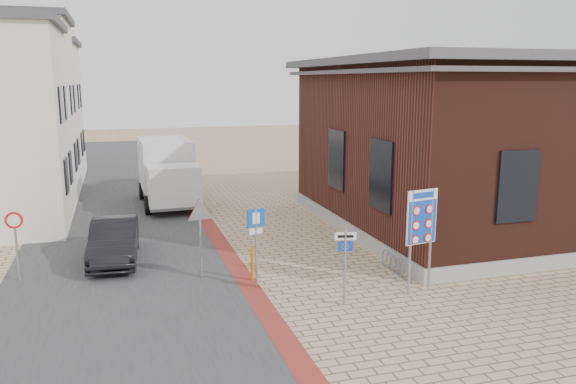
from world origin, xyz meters
TOP-DOWN VIEW (x-y plane):
  - ground at (0.00, 0.00)m, footprint 120.00×120.00m
  - road_strip at (-5.50, 15.00)m, footprint 7.00×60.00m
  - curb_strip at (-2.00, 10.00)m, footprint 0.60×40.00m
  - brick_building at (8.99, 7.00)m, footprint 13.00×13.00m
  - townhouse_far at (-10.99, 24.00)m, footprint 7.40×6.40m
  - bike_rack at (2.65, 2.20)m, footprint 0.08×1.80m
  - sedan at (-5.74, 6.07)m, footprint 1.74×4.28m
  - box_truck at (-3.20, 14.43)m, footprint 2.66×5.96m
  - border_sign at (2.50, 0.50)m, footprint 1.01×0.24m
  - essen_sign at (0.14, 0.30)m, footprint 0.57×0.17m
  - parking_sign at (-1.80, 2.27)m, footprint 0.53×0.11m
  - yield_sign at (-3.22, 3.50)m, footprint 0.87×0.19m
  - speed_sign at (-8.50, 4.85)m, footprint 0.51×0.07m
  - bollard at (-1.80, 2.80)m, footprint 0.13×0.13m

SIDE VIEW (x-z plane):
  - ground at x=0.00m, z-range 0.00..0.00m
  - road_strip at x=-5.50m, z-range 0.00..0.02m
  - curb_strip at x=-2.00m, z-range 0.00..0.03m
  - bike_rack at x=2.65m, z-range -0.04..0.56m
  - bollard at x=-1.80m, z-range 0.00..1.06m
  - sedan at x=-5.74m, z-range 0.00..1.38m
  - essen_sign at x=0.14m, z-range 0.33..2.48m
  - speed_sign at x=-8.50m, z-range 0.34..2.49m
  - box_truck at x=-3.20m, z-range 0.05..3.13m
  - parking_sign at x=-1.80m, z-range 0.43..2.85m
  - yield_sign at x=-3.22m, z-range 0.64..3.08m
  - border_sign at x=2.50m, z-range 0.66..3.66m
  - brick_building at x=8.99m, z-range 0.09..6.89m
  - townhouse_far at x=-10.99m, z-range 0.02..8.32m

